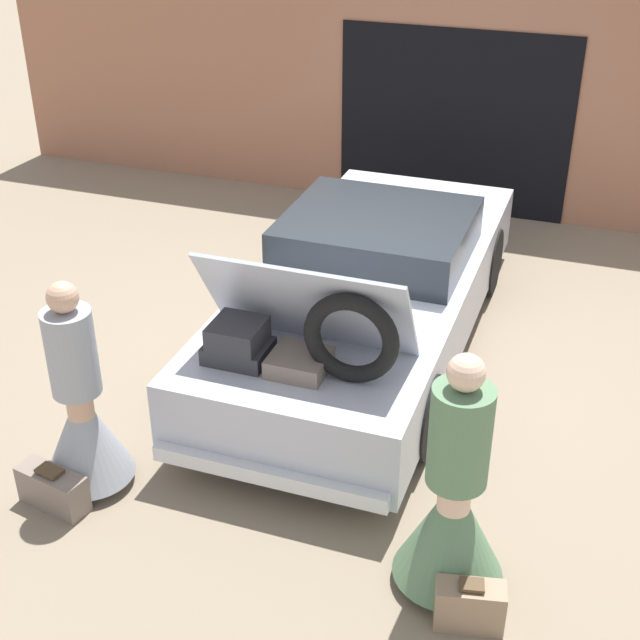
% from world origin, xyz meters
% --- Properties ---
extents(ground_plane, '(40.00, 40.00, 0.00)m').
position_xyz_m(ground_plane, '(0.00, 0.00, 0.00)').
color(ground_plane, '#7F705B').
extents(garage_wall_back, '(12.00, 0.14, 2.80)m').
position_xyz_m(garage_wall_back, '(0.00, 3.56, 1.39)').
color(garage_wall_back, '#9E664C').
rests_on(garage_wall_back, ground_plane).
extents(car, '(1.90, 4.76, 1.64)m').
position_xyz_m(car, '(0.00, -0.01, 0.57)').
color(car, '#B2B7C6').
rests_on(car, ground_plane).
extents(person_left, '(0.66, 0.66, 1.66)m').
position_xyz_m(person_left, '(-1.35, -2.55, 0.59)').
color(person_left, tan).
rests_on(person_left, ground_plane).
extents(person_right, '(0.71, 0.71, 1.72)m').
position_xyz_m(person_right, '(1.35, -2.65, 0.61)').
color(person_right, beige).
rests_on(person_right, ground_plane).
extents(suitcase_beside_left_person, '(0.56, 0.30, 0.33)m').
position_xyz_m(suitcase_beside_left_person, '(-1.45, -2.87, 0.15)').
color(suitcase_beside_left_person, '#75665B').
rests_on(suitcase_beside_left_person, ground_plane).
extents(suitcase_beside_right_person, '(0.45, 0.27, 0.35)m').
position_xyz_m(suitcase_beside_right_person, '(1.55, -2.96, 0.16)').
color(suitcase_beside_right_person, '#8C7259').
rests_on(suitcase_beside_right_person, ground_plane).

